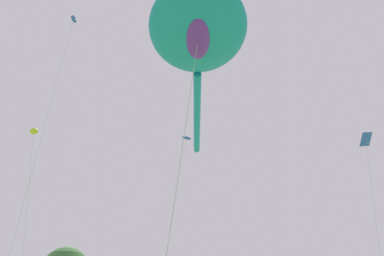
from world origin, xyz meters
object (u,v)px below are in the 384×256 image
big_show_kite (198,38)px  small_kite_delta_white (367,145)px  small_kite_box_yellow (186,140)px  small_kite_triangle_green (72,27)px  small_kite_bird_shape (34,133)px

big_show_kite → small_kite_delta_white: 15.51m
big_show_kite → small_kite_box_yellow: bearing=-177.0°
small_kite_box_yellow → small_kite_triangle_green: (-14.45, -5.08, 3.67)m
small_kite_box_yellow → small_kite_delta_white: size_ratio=1.39×
big_show_kite → small_kite_box_yellow: size_ratio=0.74×
small_kite_triangle_green → small_kite_delta_white: 24.30m
big_show_kite → small_kite_bird_shape: bearing=-135.2°
big_show_kite → small_kite_bird_shape: small_kite_bird_shape is taller
small_kite_box_yellow → small_kite_delta_white: bearing=104.4°
small_kite_box_yellow → small_kite_delta_white: 17.77m
small_kite_box_yellow → big_show_kite: bearing=55.5°
small_kite_delta_white → big_show_kite: bearing=120.0°
small_kite_bird_shape → small_kite_triangle_green: size_ratio=0.73×
small_kite_bird_shape → small_kite_box_yellow: bearing=-114.4°
small_kite_box_yellow → small_kite_delta_white: (4.98, -15.94, -6.09)m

